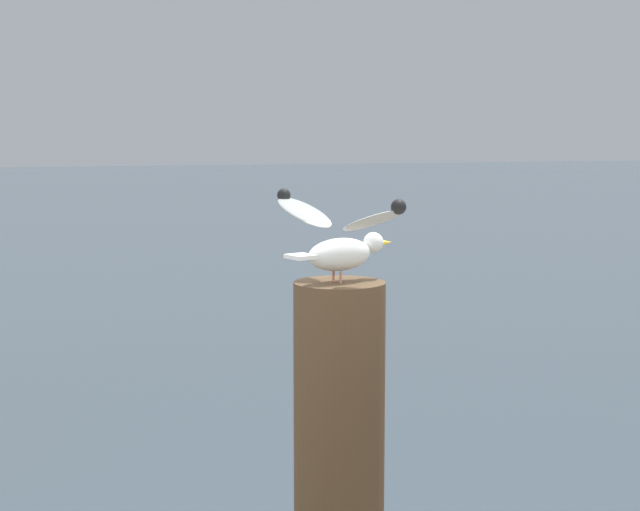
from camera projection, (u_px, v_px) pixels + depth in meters
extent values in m
cylinder|color=#4C3823|center=(339.00, 441.00, 3.28)|extent=(0.28, 0.28, 1.00)
cylinder|color=#C67660|center=(341.00, 277.00, 3.19)|extent=(0.01, 0.01, 0.04)
cylinder|color=#C67660|center=(333.00, 276.00, 3.22)|extent=(0.01, 0.01, 0.04)
ellipsoid|color=silver|center=(340.00, 254.00, 3.20)|extent=(0.25, 0.17, 0.10)
sphere|color=silver|center=(373.00, 242.00, 3.28)|extent=(0.06, 0.06, 0.06)
cone|color=yellow|center=(387.00, 242.00, 3.31)|extent=(0.05, 0.04, 0.02)
cube|color=silver|center=(301.00, 257.00, 3.11)|extent=(0.10, 0.10, 0.01)
ellipsoid|color=silver|center=(373.00, 220.00, 3.05)|extent=(0.21, 0.27, 0.10)
sphere|color=#292929|center=(399.00, 207.00, 2.95)|extent=(0.04, 0.04, 0.04)
ellipsoid|color=silver|center=(304.00, 212.00, 3.31)|extent=(0.21, 0.27, 0.10)
sphere|color=#292929|center=(284.00, 195.00, 3.40)|extent=(0.04, 0.04, 0.04)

